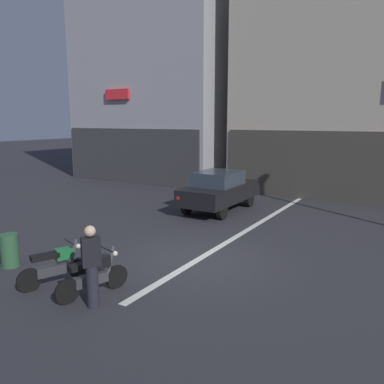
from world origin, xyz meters
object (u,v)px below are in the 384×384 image
person_by_motorcycles (92,266)px  trash_bin (10,250)px  motorcycle_green_row_leftmost (56,265)px  car_black_crossing_near (219,189)px  motorcycle_black_row_left_mid (93,275)px

person_by_motorcycles → trash_bin: person_by_motorcycles is taller
motorcycle_green_row_leftmost → car_black_crossing_near: bearing=91.6°
motorcycle_green_row_leftmost → person_by_motorcycles: person_by_motorcycles is taller
motorcycle_green_row_leftmost → person_by_motorcycles: 1.56m
motorcycle_green_row_leftmost → trash_bin: size_ratio=1.86×
car_black_crossing_near → motorcycle_black_row_left_mid: size_ratio=2.54×
car_black_crossing_near → motorcycle_green_row_leftmost: (0.24, -8.46, -0.43)m
motorcycle_green_row_leftmost → motorcycle_black_row_left_mid: (1.11, 0.05, 0.00)m
car_black_crossing_near → person_by_motorcycles: bearing=-79.0°
motorcycle_black_row_left_mid → person_by_motorcycles: bearing=-46.4°
motorcycle_black_row_left_mid → trash_bin: size_ratio=1.90×
car_black_crossing_near → motorcycle_black_row_left_mid: car_black_crossing_near is taller
motorcycle_black_row_left_mid → person_by_motorcycles: person_by_motorcycles is taller
car_black_crossing_near → motorcycle_green_row_leftmost: car_black_crossing_near is taller
car_black_crossing_near → motorcycle_green_row_leftmost: 8.47m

